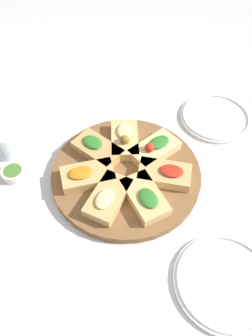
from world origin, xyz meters
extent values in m
plane|color=silver|center=(0.00, 0.00, 0.00)|extent=(3.00, 3.00, 0.00)
cylinder|color=brown|center=(0.00, 0.00, 0.01)|extent=(0.43, 0.43, 0.02)
cube|color=tan|center=(-0.01, 0.11, 0.04)|extent=(0.09, 0.15, 0.03)
ellipsoid|color=red|center=(-0.01, 0.13, 0.06)|extent=(0.05, 0.07, 0.01)
cube|color=#E5C689|center=(-0.09, 0.07, 0.04)|extent=(0.17, 0.15, 0.03)
ellipsoid|color=#2D7A28|center=(-0.10, 0.08, 0.06)|extent=(0.08, 0.08, 0.01)
sphere|color=red|center=(-0.07, 0.05, 0.06)|extent=(0.03, 0.03, 0.03)
cube|color=#DBB775|center=(-0.11, -0.03, 0.04)|extent=(0.16, 0.12, 0.03)
ellipsoid|color=beige|center=(-0.12, -0.04, 0.06)|extent=(0.08, 0.06, 0.01)
sphere|color=olive|center=(-0.09, -0.02, 0.06)|extent=(0.03, 0.03, 0.03)
cube|color=tan|center=(-0.05, -0.10, 0.04)|extent=(0.14, 0.17, 0.03)
ellipsoid|color=#2D7A28|center=(-0.06, -0.12, 0.06)|extent=(0.07, 0.08, 0.01)
cube|color=tan|center=(0.05, -0.10, 0.04)|extent=(0.14, 0.17, 0.03)
ellipsoid|color=orange|center=(0.06, -0.11, 0.06)|extent=(0.07, 0.08, 0.01)
cube|color=tan|center=(0.11, -0.02, 0.04)|extent=(0.16, 0.11, 0.03)
ellipsoid|color=beige|center=(0.13, -0.02, 0.06)|extent=(0.07, 0.06, 0.01)
cube|color=#DBB775|center=(0.08, 0.07, 0.04)|extent=(0.16, 0.16, 0.03)
ellipsoid|color=#2D7A28|center=(0.10, 0.09, 0.06)|extent=(0.08, 0.08, 0.01)
cylinder|color=white|center=(-0.31, 0.24, 0.01)|extent=(0.24, 0.24, 0.01)
torus|color=white|center=(-0.31, 0.24, 0.01)|extent=(0.23, 0.23, 0.01)
cylinder|color=white|center=(0.25, 0.30, 0.01)|extent=(0.24, 0.24, 0.01)
torus|color=white|center=(0.25, 0.30, 0.01)|extent=(0.23, 0.23, 0.01)
cylinder|color=silver|center=(0.00, -0.38, 0.04)|extent=(0.08, 0.08, 0.08)
cylinder|color=silver|center=(0.08, -0.32, 0.01)|extent=(0.07, 0.07, 0.03)
cylinder|color=#4C7A33|center=(0.08, -0.32, 0.02)|extent=(0.05, 0.05, 0.00)
camera|label=1|loc=(0.56, 0.14, 0.78)|focal=35.00mm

